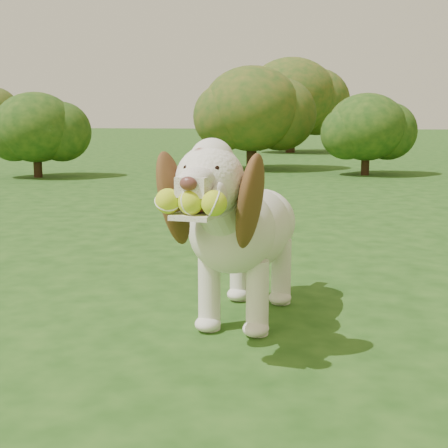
# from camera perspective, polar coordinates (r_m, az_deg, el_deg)

# --- Properties ---
(ground) EXTENTS (80.00, 80.00, 0.00)m
(ground) POSITION_cam_1_polar(r_m,az_deg,el_deg) (3.16, -6.04, -7.97)
(ground) COLOR #1A4012
(ground) RESTS_ON ground
(dog) EXTENTS (0.57, 1.36, 0.88)m
(dog) POSITION_cam_1_polar(r_m,az_deg,el_deg) (2.88, 1.63, -0.05)
(dog) COLOR white
(dog) RESTS_ON ground
(shrub_a) EXTENTS (1.27, 1.27, 1.31)m
(shrub_a) POSITION_cam_1_polar(r_m,az_deg,el_deg) (10.17, -16.83, 8.45)
(shrub_a) COLOR #382314
(shrub_a) RESTS_ON ground
(shrub_b) EXTENTS (1.75, 1.75, 1.81)m
(shrub_b) POSITION_cam_1_polar(r_m,az_deg,el_deg) (11.14, 2.56, 10.47)
(shrub_b) COLOR #382314
(shrub_b) RESTS_ON ground
(shrub_i) EXTENTS (2.31, 2.31, 2.40)m
(shrub_i) POSITION_cam_1_polar(r_m,az_deg,el_deg) (16.24, 6.16, 11.48)
(shrub_i) COLOR #382314
(shrub_i) RESTS_ON ground
(shrub_c) EXTENTS (1.27, 1.27, 1.31)m
(shrub_c) POSITION_cam_1_polar(r_m,az_deg,el_deg) (10.37, 12.91, 8.64)
(shrub_c) COLOR #382314
(shrub_c) RESTS_ON ground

